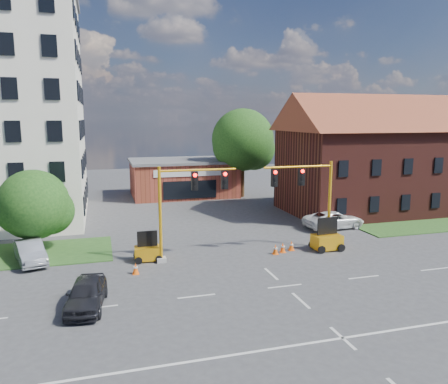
% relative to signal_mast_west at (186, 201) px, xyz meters
% --- Properties ---
extents(ground, '(120.00, 120.00, 0.00)m').
position_rel_signal_mast_west_xyz_m(ground, '(4.36, -6.00, -3.92)').
color(ground, '#3A3A3C').
rests_on(ground, ground).
extents(grass_verge_ne, '(14.00, 4.00, 0.08)m').
position_rel_signal_mast_west_xyz_m(grass_verge_ne, '(22.36, 3.00, -3.88)').
color(grass_verge_ne, '#22491B').
rests_on(grass_verge_ne, ground).
extents(lane_markings, '(60.00, 36.00, 0.01)m').
position_rel_signal_mast_west_xyz_m(lane_markings, '(4.36, -9.00, -3.91)').
color(lane_markings, silver).
rests_on(lane_markings, ground).
extents(brick_shop, '(12.40, 8.40, 4.30)m').
position_rel_signal_mast_west_xyz_m(brick_shop, '(4.36, 23.99, -1.76)').
color(brick_shop, brown).
rests_on(brick_shop, ground).
extents(townhouse_row, '(21.00, 11.00, 11.50)m').
position_rel_signal_mast_west_xyz_m(townhouse_row, '(22.36, 10.00, 2.01)').
color(townhouse_row, '#4A1B16').
rests_on(townhouse_row, ground).
extents(tree_large, '(7.54, 7.18, 10.28)m').
position_rel_signal_mast_west_xyz_m(tree_large, '(11.22, 21.08, 2.48)').
color(tree_large, '#322112').
rests_on(tree_large, ground).
extents(tree_nw_front, '(5.03, 4.79, 5.75)m').
position_rel_signal_mast_west_xyz_m(tree_nw_front, '(-9.40, 4.58, -0.71)').
color(tree_nw_front, '#322112').
rests_on(tree_nw_front, ground).
extents(signal_mast_west, '(5.30, 0.60, 6.20)m').
position_rel_signal_mast_west_xyz_m(signal_mast_west, '(0.00, 0.00, 0.00)').
color(signal_mast_west, gray).
rests_on(signal_mast_west, ground).
extents(signal_mast_east, '(5.30, 0.60, 6.20)m').
position_rel_signal_mast_west_xyz_m(signal_mast_east, '(8.71, 0.00, 0.00)').
color(signal_mast_east, gray).
rests_on(signal_mast_east, ground).
extents(trailer_west, '(1.70, 1.17, 1.90)m').
position_rel_signal_mast_west_xyz_m(trailer_west, '(-2.45, 0.53, -3.33)').
color(trailer_west, '#FFB015').
rests_on(trailer_west, ground).
extents(trailer_east, '(1.98, 1.35, 2.22)m').
position_rel_signal_mast_west_xyz_m(trailer_east, '(9.94, -0.56, -3.23)').
color(trailer_east, '#FFB015').
rests_on(trailer_east, ground).
extents(cone_a, '(0.40, 0.40, 0.70)m').
position_rel_signal_mast_west_xyz_m(cone_a, '(-3.42, -1.78, -3.58)').
color(cone_a, '#FF5D0D').
rests_on(cone_a, ground).
extents(cone_b, '(0.40, 0.40, 0.70)m').
position_rel_signal_mast_west_xyz_m(cone_b, '(6.07, -0.51, -3.58)').
color(cone_b, '#FF5D0D').
rests_on(cone_b, ground).
extents(cone_c, '(0.40, 0.40, 0.70)m').
position_rel_signal_mast_west_xyz_m(cone_c, '(6.71, -0.28, -3.58)').
color(cone_c, '#FF5D0D').
rests_on(cone_c, ground).
extents(cone_d, '(0.40, 0.40, 0.70)m').
position_rel_signal_mast_west_xyz_m(cone_d, '(7.49, -0.00, -3.58)').
color(cone_d, '#FF5D0D').
rests_on(cone_d, ground).
extents(pickup_white, '(5.43, 2.92, 1.45)m').
position_rel_signal_mast_west_xyz_m(pickup_white, '(13.58, 4.77, -3.20)').
color(pickup_white, white).
rests_on(pickup_white, ground).
extents(sedan_dark, '(2.24, 4.43, 1.45)m').
position_rel_signal_mast_west_xyz_m(sedan_dark, '(-6.11, -5.87, -3.20)').
color(sedan_dark, black).
rests_on(sedan_dark, ground).
extents(sedan_silver_front, '(2.67, 4.58, 1.43)m').
position_rel_signal_mast_west_xyz_m(sedan_silver_front, '(-9.74, 2.17, -3.21)').
color(sedan_silver_front, '#9DA1A4').
rests_on(sedan_silver_front, ground).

